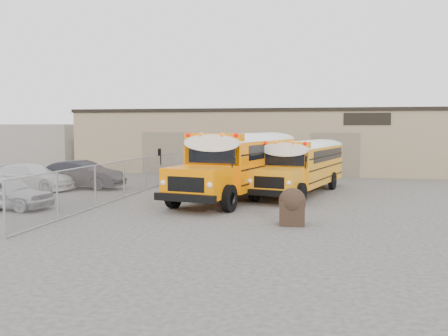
% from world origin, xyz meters
% --- Properties ---
extents(ground, '(120.00, 120.00, 0.00)m').
position_xyz_m(ground, '(0.00, 0.00, 0.00)').
color(ground, '#3E3B39').
rests_on(ground, ground).
extents(warehouse, '(30.20, 10.20, 4.67)m').
position_xyz_m(warehouse, '(-0.00, 19.99, 2.37)').
color(warehouse, '#957E5C').
rests_on(warehouse, ground).
extents(chainlink_fence, '(0.07, 18.07, 1.81)m').
position_xyz_m(chainlink_fence, '(-6.00, 3.00, 0.90)').
color(chainlink_fence, gray).
rests_on(chainlink_fence, ground).
extents(distant_building_left, '(8.00, 6.00, 3.60)m').
position_xyz_m(distant_building_left, '(-22.00, 22.00, 1.80)').
color(distant_building_left, gray).
rests_on(distant_building_left, ground).
extents(school_bus_left, '(4.80, 11.02, 3.14)m').
position_xyz_m(school_bus_left, '(0.74, 11.04, 1.81)').
color(school_bus_left, '#FF7B00').
rests_on(school_bus_left, ground).
extents(school_bus_right, '(4.41, 9.56, 2.72)m').
position_xyz_m(school_bus_right, '(3.58, 12.11, 1.57)').
color(school_bus_right, orange).
rests_on(school_bus_right, ground).
extents(tarp_bundle, '(0.94, 0.94, 1.28)m').
position_xyz_m(tarp_bundle, '(2.28, -2.01, 0.66)').
color(tarp_bundle, black).
rests_on(tarp_bundle, ground).
extents(car_silver, '(4.20, 2.01, 1.39)m').
position_xyz_m(car_silver, '(-9.53, -0.98, 0.69)').
color(car_silver, silver).
rests_on(car_silver, ground).
extents(car_white, '(4.99, 2.39, 1.40)m').
position_xyz_m(car_white, '(-12.01, 4.80, 0.70)').
color(car_white, silver).
rests_on(car_white, ground).
extents(car_dark, '(4.70, 1.85, 1.52)m').
position_xyz_m(car_dark, '(-9.72, 6.00, 0.76)').
color(car_dark, black).
rests_on(car_dark, ground).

